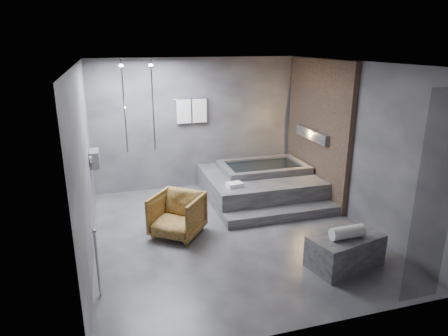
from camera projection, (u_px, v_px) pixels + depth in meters
name	position (u px, v px, depth m)	size (l,w,h in m)	color
room	(251.00, 129.00, 6.59)	(5.00, 5.04, 2.82)	#2D2D30
tub_deck	(259.00, 185.00, 8.32)	(2.20, 2.00, 0.50)	#323235
tub_step	(283.00, 214.00, 7.29)	(2.20, 0.36, 0.18)	#323235
concrete_bench	(345.00, 251.00, 5.73)	(1.05, 0.58, 0.47)	#333436
driftwood_chair	(177.00, 215.00, 6.62)	(0.76, 0.79, 0.72)	#4B3212
rolled_towel	(347.00, 232.00, 5.57)	(0.18, 0.18, 0.50)	white
deck_towel	(235.00, 185.00, 7.49)	(0.29, 0.21, 0.08)	white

